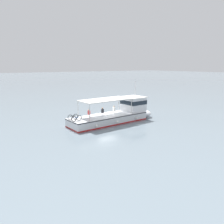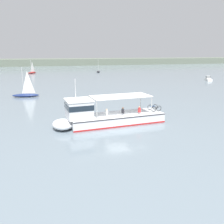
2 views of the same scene
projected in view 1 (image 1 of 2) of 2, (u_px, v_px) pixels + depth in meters
ground_plane at (105, 121)px, 30.21m from camera, size 400.00×400.00×0.00m
ferry_main at (118, 114)px, 29.86m from camera, size 12.96×4.01×5.32m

